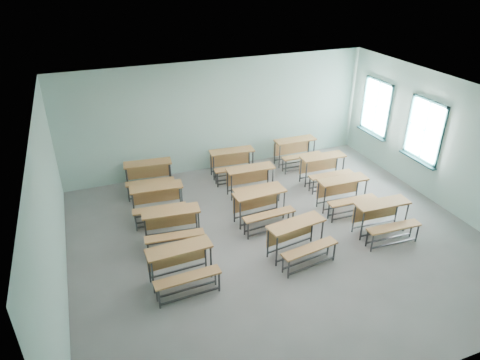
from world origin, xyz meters
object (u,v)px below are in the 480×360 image
(desk_unit_r0c1, at_px, (299,236))
(desk_unit_r3c2, at_px, (296,149))
(desk_unit_r0c2, at_px, (384,215))
(desk_unit_r2c1, at_px, (252,178))
(desk_unit_r2c0, at_px, (158,198))
(desk_unit_r3c0, at_px, (149,173))
(desk_unit_r1c0, at_px, (172,223))
(desk_unit_r1c1, at_px, (262,204))
(desk_unit_r3c1, at_px, (233,160))
(desk_unit_r0c0, at_px, (181,262))
(desk_unit_r2c2, at_px, (324,166))
(desk_unit_r1c2, at_px, (344,190))

(desk_unit_r0c1, relative_size, desk_unit_r3c2, 1.07)
(desk_unit_r0c2, relative_size, desk_unit_r2c1, 1.01)
(desk_unit_r0c1, relative_size, desk_unit_r2c0, 1.03)
(desk_unit_r2c1, relative_size, desk_unit_r3c0, 0.96)
(desk_unit_r3c0, bearing_deg, desk_unit_r2c1, -21.48)
(desk_unit_r1c0, relative_size, desk_unit_r2c0, 1.01)
(desk_unit_r2c1, bearing_deg, desk_unit_r1c1, -100.21)
(desk_unit_r0c1, relative_size, desk_unit_r2c1, 1.06)
(desk_unit_r1c0, bearing_deg, desk_unit_r3c0, 96.81)
(desk_unit_r3c1, relative_size, desk_unit_r3c2, 1.04)
(desk_unit_r1c0, distance_m, desk_unit_r3c2, 5.11)
(desk_unit_r0c2, distance_m, desk_unit_r3c2, 3.98)
(desk_unit_r1c1, bearing_deg, desk_unit_r0c0, -151.58)
(desk_unit_r2c0, bearing_deg, desk_unit_r0c2, -24.41)
(desk_unit_r1c1, distance_m, desk_unit_r2c0, 2.51)
(desk_unit_r0c0, distance_m, desk_unit_r2c2, 5.38)
(desk_unit_r0c0, bearing_deg, desk_unit_r0c2, -2.54)
(desk_unit_r3c2, bearing_deg, desk_unit_r2c1, -146.46)
(desk_unit_r1c0, xyz_separation_m, desk_unit_r1c1, (2.15, 0.04, 0.00))
(desk_unit_r1c1, distance_m, desk_unit_r2c2, 2.70)
(desk_unit_r0c1, xyz_separation_m, desk_unit_r2c1, (0.06, 2.71, 0.00))
(desk_unit_r0c0, bearing_deg, desk_unit_r1c1, 29.41)
(desk_unit_r0c1, xyz_separation_m, desk_unit_r2c0, (-2.43, 2.61, 0.00))
(desk_unit_r0c2, bearing_deg, desk_unit_r2c1, 130.94)
(desk_unit_r1c2, bearing_deg, desk_unit_r2c0, 165.40)
(desk_unit_r2c0, height_order, desk_unit_r3c0, same)
(desk_unit_r0c1, relative_size, desk_unit_r1c0, 1.02)
(desk_unit_r2c0, distance_m, desk_unit_r3c2, 4.69)
(desk_unit_r1c0, height_order, desk_unit_r2c0, same)
(desk_unit_r0c2, height_order, desk_unit_r1c1, same)
(desk_unit_r1c0, distance_m, desk_unit_r3c1, 3.44)
(desk_unit_r0c2, relative_size, desk_unit_r1c2, 1.01)
(desk_unit_r2c2, distance_m, desk_unit_r3c0, 4.79)
(desk_unit_r0c0, bearing_deg, desk_unit_r1c2, 13.50)
(desk_unit_r1c0, height_order, desk_unit_r1c2, same)
(desk_unit_r0c1, distance_m, desk_unit_r0c2, 2.17)
(desk_unit_r1c2, xyz_separation_m, desk_unit_r3c2, (0.08, 2.70, 0.00))
(desk_unit_r0c0, height_order, desk_unit_r0c2, same)
(desk_unit_r1c1, relative_size, desk_unit_r2c1, 1.01)
(desk_unit_r0c2, relative_size, desk_unit_r1c1, 1.00)
(desk_unit_r3c1, distance_m, desk_unit_r3c2, 2.06)
(desk_unit_r1c1, relative_size, desk_unit_r3c2, 1.03)
(desk_unit_r0c0, xyz_separation_m, desk_unit_r2c0, (0.06, 2.56, 0.00))
(desk_unit_r0c1, bearing_deg, desk_unit_r2c2, 42.43)
(desk_unit_r2c1, height_order, desk_unit_r3c0, same)
(desk_unit_r0c0, xyz_separation_m, desk_unit_r3c0, (0.10, 3.95, 0.00))
(desk_unit_r0c1, xyz_separation_m, desk_unit_r3c0, (-2.39, 4.00, 0.00))
(desk_unit_r2c1, distance_m, desk_unit_r3c1, 1.22)
(desk_unit_r2c1, xyz_separation_m, desk_unit_r3c2, (1.98, 1.28, 0.00))
(desk_unit_r0c2, distance_m, desk_unit_r1c2, 1.30)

